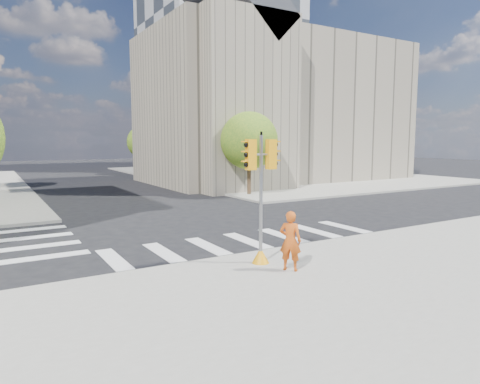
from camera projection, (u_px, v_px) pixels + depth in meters
name	position (u px, v px, depth m)	size (l,w,h in m)	color
ground	(225.00, 232.00, 19.21)	(160.00, 160.00, 0.00)	black
sidewalk_near	(456.00, 315.00, 9.82)	(30.00, 14.00, 0.15)	gray
sidewalk_far_right	(267.00, 174.00, 51.54)	(28.00, 40.00, 0.15)	gray
civic_building	(270.00, 108.00, 42.57)	(26.00, 16.00, 19.39)	gray
office_tower	(218.00, 67.00, 64.41)	(20.00, 18.00, 30.00)	#9EA0A3
tree_re_near	(249.00, 141.00, 31.06)	(4.20, 4.20, 6.16)	#382616
tree_re_mid	(183.00, 137.00, 41.26)	(4.60, 4.60, 6.66)	#382616
tree_re_far	(144.00, 142.00, 51.55)	(4.00, 4.00, 5.88)	#382616
lamp_near	(228.00, 134.00, 34.66)	(0.35, 0.18, 8.11)	black
lamp_far	(166.00, 136.00, 46.60)	(0.35, 0.18, 8.11)	black
traffic_signal	(261.00, 209.00, 13.56)	(1.06, 0.56, 4.20)	orange
photographer	(290.00, 241.00, 12.89)	(0.67, 0.44, 1.83)	#C44D12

